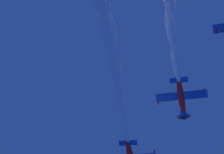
% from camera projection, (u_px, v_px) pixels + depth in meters
% --- Properties ---
extents(airplane_left_wingman, '(9.00, 8.28, 3.45)m').
position_uv_depth(airplane_left_wingman, '(181.00, 98.00, 72.49)').
color(airplane_left_wingman, red).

